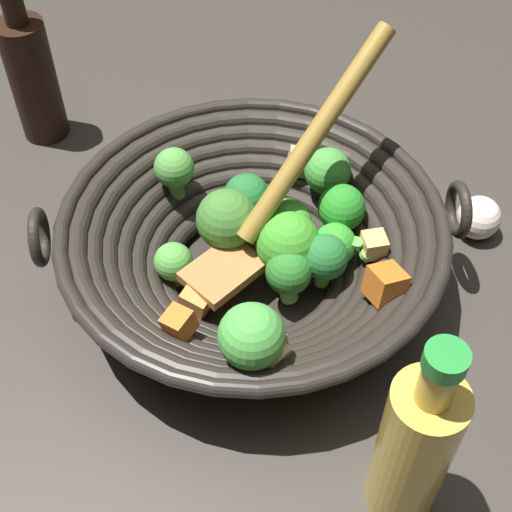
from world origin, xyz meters
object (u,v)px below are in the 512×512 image
object	(u,v)px
wok	(255,242)
soy_sauce_bottle	(32,76)
cooking_oil_bottle	(415,446)
garlic_bulb	(479,218)

from	to	relation	value
wok	soy_sauce_bottle	xyz separation A→B (m)	(-0.33, -0.07, 0.02)
wok	soy_sauce_bottle	size ratio (longest dim) A/B	1.86
wok	cooking_oil_bottle	xyz separation A→B (m)	(0.24, -0.03, 0.02)
garlic_bulb	wok	bearing A→B (deg)	-109.49
cooking_oil_bottle	garlic_bulb	xyz separation A→B (m)	(-0.16, 0.26, -0.06)
wok	cooking_oil_bottle	distance (m)	0.24
wok	cooking_oil_bottle	world-z (taller)	wok
soy_sauce_bottle	cooking_oil_bottle	distance (m)	0.57
soy_sauce_bottle	cooking_oil_bottle	size ratio (longest dim) A/B	0.97
soy_sauce_bottle	garlic_bulb	size ratio (longest dim) A/B	4.31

